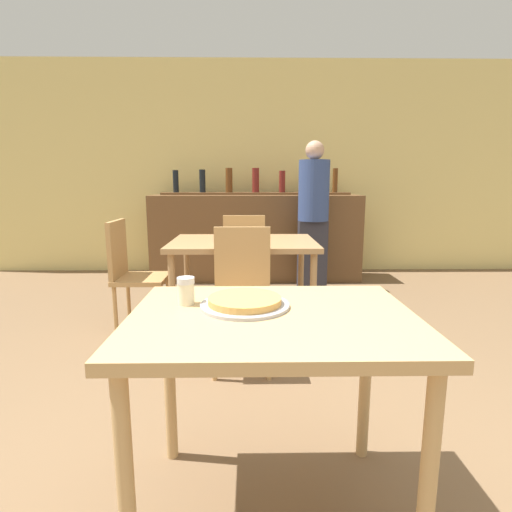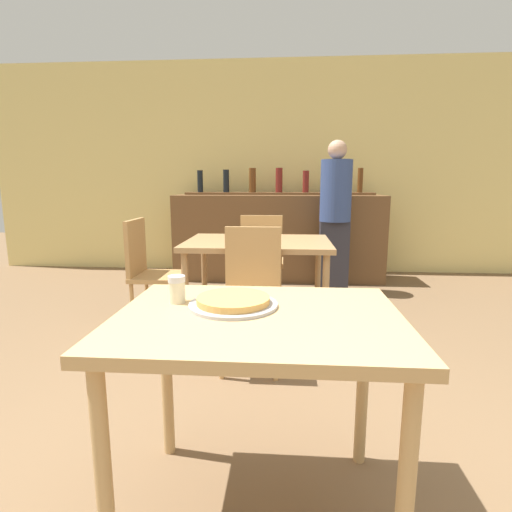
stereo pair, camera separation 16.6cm
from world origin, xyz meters
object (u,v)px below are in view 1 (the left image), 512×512
Objects in this scene: chair_far_side_left at (131,269)px; cheese_shaker at (186,291)px; chair_far_side_back at (244,256)px; chair_far_side_front at (242,287)px; person_standing at (313,211)px; pizza_tray at (245,302)px.

cheese_shaker is (0.72, -1.73, 0.29)m from chair_far_side_left.
chair_far_side_left is at bearing 32.43° from chair_far_side_back.
person_standing reaches higher than chair_far_side_front.
person_standing reaches higher than pizza_tray.
chair_far_side_back is 2.86× the size of pizza_tray.
person_standing is at bearing -51.82° from chair_far_side_left.
chair_far_side_back reaches higher than cheese_shaker.
chair_far_side_front and chair_far_side_back have the same top height.
chair_far_side_front is at bearing 90.00° from chair_far_side_back.
chair_far_side_left is 2.86× the size of pizza_tray.
cheese_shaker reaches higher than pizza_tray.
chair_far_side_front is 1.00× the size of chair_far_side_left.
chair_far_side_back and chair_far_side_left have the same top height.
chair_far_side_back is at bearing -57.57° from chair_far_side_left.
chair_far_side_front reaches higher than cheese_shaker.
chair_far_side_back is 9.09× the size of cheese_shaker.
chair_far_side_front is 1.21m from pizza_tray.
pizza_tray is at bearing -103.35° from person_standing.
chair_far_side_back is 0.55× the size of person_standing.
chair_far_side_left is at bearing 112.65° from cheese_shaker.
chair_far_side_front and chair_far_side_left have the same top height.
pizza_tray is (0.94, -1.76, 0.26)m from chair_far_side_left.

